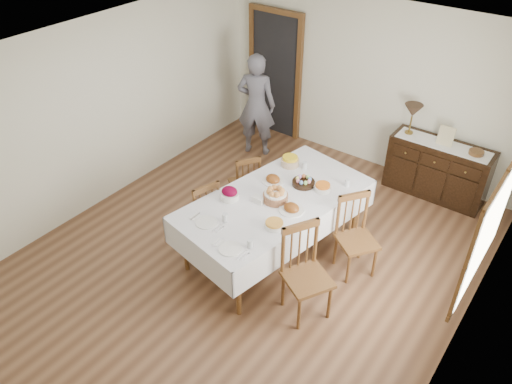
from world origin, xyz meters
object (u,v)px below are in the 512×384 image
Objects in this scene: chair_left_near at (203,211)px; chair_left_far at (246,182)px; chair_right_far at (355,235)px; table_lamp at (413,111)px; dining_table at (275,205)px; person at (256,102)px; sideboard at (437,169)px; chair_right_near at (305,271)px.

chair_left_far is (0.01, 0.89, -0.03)m from chair_left_near.
chair_right_far is 2.26m from table_lamp.
dining_table is 2.89× the size of chair_left_far.
chair_left_near is at bearing 88.07° from person.
table_lamp is at bearing -179.43° from sideboard.
chair_right_near reaches higher than chair_right_far.
dining_table is at bearing 91.29° from chair_left_far.
chair_left_near is 0.89m from chair_left_far.
chair_left_far is 2.58m from table_lamp.
chair_left_near reaches higher than sideboard.
dining_table is at bearing 143.93° from chair_right_far.
table_lamp is (-0.28, 2.13, 0.69)m from chair_right_far.
chair_left_far is 0.87× the size of chair_right_far.
chair_left_far is at bearing 159.66° from dining_table.
table_lamp is at bearing 169.32° from chair_left_near.
person reaches higher than sideboard.
chair_left_near is 0.92× the size of chair_right_far.
dining_table is 0.97m from chair_left_near.
dining_table is 1.02m from chair_right_far.
sideboard reaches higher than dining_table.
person is at bearing -142.46° from chair_left_near.
table_lamp is at bearing 31.85° from chair_right_near.
chair_left_far is 0.63× the size of sideboard.
chair_right_near is 3.54m from person.
table_lamp is (1.51, 1.95, 0.76)m from chair_left_far.
chair_left_far is 1.95× the size of table_lamp.
chair_right_far is 2.15m from sideboard.
person is at bearing -168.81° from sideboard.
person is (-1.67, 1.89, 0.18)m from dining_table.
sideboard is 3.10× the size of table_lamp.
person is 3.98× the size of table_lamp.
chair_left_far reaches higher than sideboard.
sideboard is 0.94m from table_lamp.
sideboard is at bearing 161.84° from chair_left_near.
sideboard is at bearing 0.57° from table_lamp.
chair_left_far is at bearing 99.21° from person.
sideboard is at bearing 74.65° from dining_table.
person reaches higher than chair_left_near.
chair_right_near reaches higher than chair_left_near.
dining_table is 2.33× the size of chair_right_near.
chair_left_near is 3.49m from sideboard.
sideboard is at bearing 166.06° from chair_left_far.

